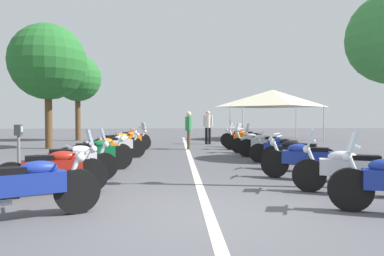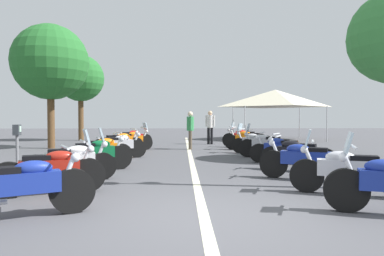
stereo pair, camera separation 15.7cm
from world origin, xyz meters
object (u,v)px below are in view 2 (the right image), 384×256
object	(u,v)px
bystander_1	(210,125)
motorcycle_left_row_3	(95,154)
motorcycle_right_row_6	(255,142)
motorcycle_left_row_7	(131,140)
motorcycle_right_row_4	(281,149)
traffic_cone_0	(298,149)
motorcycle_right_row_1	(349,170)
motorcycle_left_row_2	(71,161)
motorcycle_left_row_5	(118,145)
motorcycle_left_row_6	(119,142)
motorcycle_left_row_4	(101,150)
roadside_tree_1	(81,79)
motorcycle_right_row_5	(266,144)
motorcycle_right_row_2	(305,160)
roadside_tree_2	(50,63)
motorcycle_right_row_3	(297,154)
motorcycle_left_row_8	(131,138)
motorcycle_left_row_0	(21,186)
bystander_0	(190,127)
motorcycle_left_row_1	(52,169)
motorcycle_right_row_7	(248,139)
event_tent	(275,98)
parking_meter	(17,144)

from	to	relation	value
bystander_1	motorcycle_left_row_3	bearing A→B (deg)	178.92
motorcycle_right_row_6	motorcycle_left_row_7	bearing A→B (deg)	14.33
motorcycle_right_row_4	traffic_cone_0	bearing A→B (deg)	-99.20
motorcycle_right_row_6	motorcycle_right_row_1	bearing A→B (deg)	123.14
motorcycle_left_row_7	motorcycle_right_row_6	bearing A→B (deg)	-45.78
motorcycle_left_row_2	bystander_1	bearing A→B (deg)	51.06
motorcycle_left_row_5	motorcycle_left_row_6	size ratio (longest dim) A/B	1.06
motorcycle_left_row_7	motorcycle_right_row_4	world-z (taller)	motorcycle_left_row_7
motorcycle_left_row_4	roadside_tree_1	xyz separation A→B (m)	(11.23, 3.76, 3.37)
motorcycle_right_row_1	motorcycle_left_row_4	bearing A→B (deg)	-17.70
motorcycle_right_row_5	motorcycle_right_row_6	bearing A→B (deg)	-66.10
motorcycle_right_row_6	motorcycle_left_row_5	bearing A→B (deg)	46.95
motorcycle_right_row_2	roadside_tree_2	xyz separation A→B (m)	(8.44, 8.87, 3.49)
motorcycle_right_row_3	roadside_tree_2	size ratio (longest dim) A/B	0.32
motorcycle_left_row_3	motorcycle_left_row_8	bearing A→B (deg)	66.57
motorcycle_left_row_0	traffic_cone_0	size ratio (longest dim) A/B	3.14
bystander_0	motorcycle_left_row_1	bearing A→B (deg)	-110.18
motorcycle_left_row_4	motorcycle_right_row_6	distance (m)	6.12
motorcycle_left_row_7	motorcycle_right_row_4	xyz separation A→B (m)	(-4.48, -5.30, -0.01)
motorcycle_right_row_1	motorcycle_right_row_7	bearing A→B (deg)	-68.23
motorcycle_left_row_7	motorcycle_right_row_3	bearing A→B (deg)	-77.05
motorcycle_left_row_7	motorcycle_right_row_7	xyz separation A→B (m)	(0.00, -5.11, 0.01)
motorcycle_left_row_3	motorcycle_right_row_2	size ratio (longest dim) A/B	0.98
motorcycle_left_row_5	motorcycle_right_row_7	xyz separation A→B (m)	(2.99, -5.13, 0.02)
event_tent	motorcycle_left_row_5	bearing A→B (deg)	140.99
motorcycle_left_row_4	motorcycle_right_row_2	bearing A→B (deg)	-53.04
motorcycle_left_row_7	motorcycle_right_row_2	distance (m)	8.89
motorcycle_left_row_4	motorcycle_right_row_6	bearing A→B (deg)	3.36
motorcycle_left_row_4	parking_meter	xyz separation A→B (m)	(-3.46, 0.91, 0.45)
motorcycle_left_row_5	motorcycle_left_row_8	size ratio (longest dim) A/B	0.99
motorcycle_left_row_7	roadside_tree_2	xyz separation A→B (m)	(1.13, 3.82, 3.49)
motorcycle_right_row_1	motorcycle_right_row_2	xyz separation A→B (m)	(1.59, 0.25, -0.01)
motorcycle_right_row_3	motorcycle_right_row_4	distance (m)	1.51
motorcycle_right_row_1	bystander_1	world-z (taller)	bystander_1
motorcycle_right_row_7	bystander_0	xyz separation A→B (m)	(0.45, 2.51, 0.52)
motorcycle_right_row_1	event_tent	size ratio (longest dim) A/B	0.40
motorcycle_left_row_6	roadside_tree_2	world-z (taller)	roadside_tree_2
roadside_tree_1	motorcycle_left_row_2	bearing A→B (deg)	-165.05
motorcycle_left_row_7	motorcycle_right_row_6	world-z (taller)	motorcycle_left_row_7
event_tent	motorcycle_right_row_5	bearing A→B (deg)	163.36
motorcycle_left_row_8	motorcycle_right_row_3	bearing A→B (deg)	-81.41
motorcycle_right_row_7	motorcycle_left_row_0	bearing A→B (deg)	86.06
parking_meter	motorcycle_left_row_2	bearing A→B (deg)	27.57
motorcycle_right_row_5	motorcycle_right_row_1	bearing A→B (deg)	110.47
traffic_cone_0	roadside_tree_2	world-z (taller)	roadside_tree_2
motorcycle_left_row_3	motorcycle_left_row_7	xyz separation A→B (m)	(5.79, -0.13, -0.00)
motorcycle_left_row_3	motorcycle_left_row_7	world-z (taller)	motorcycle_left_row_7
motorcycle_left_row_4	motorcycle_right_row_5	bearing A→B (deg)	-8.86
motorcycle_right_row_3	event_tent	xyz separation A→B (m)	(13.17, -2.92, 2.19)
motorcycle_left_row_0	traffic_cone_0	bearing A→B (deg)	22.35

